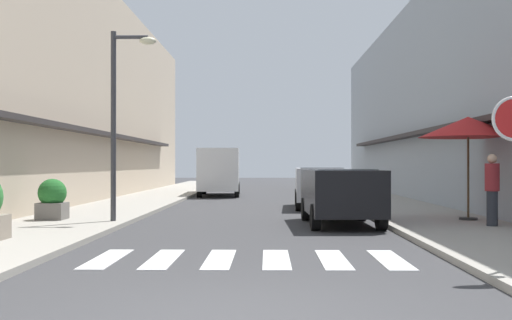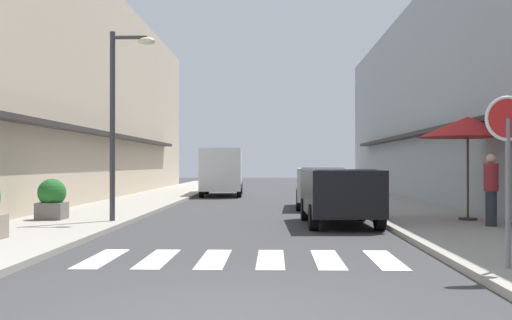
% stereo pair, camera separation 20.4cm
% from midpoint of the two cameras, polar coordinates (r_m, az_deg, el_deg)
% --- Properties ---
extents(ground_plane, '(96.90, 96.90, 0.00)m').
position_cam_midpoint_polar(ground_plane, '(24.16, 0.02, -4.16)').
color(ground_plane, '#38383A').
extents(sidewalk_left, '(3.19, 61.66, 0.12)m').
position_cam_midpoint_polar(sidewalk_left, '(24.73, -11.40, -3.93)').
color(sidewalk_left, '#9E998E').
rests_on(sidewalk_left, ground_plane).
extents(sidewalk_right, '(3.19, 61.66, 0.12)m').
position_cam_midpoint_polar(sidewalk_right, '(24.56, 11.53, -3.96)').
color(sidewalk_right, '#9E998E').
rests_on(sidewalk_right, ground_plane).
extents(building_row_left, '(5.50, 41.64, 9.29)m').
position_cam_midpoint_polar(building_row_left, '(27.17, -19.34, 6.09)').
color(building_row_left, '#C6B299').
rests_on(building_row_left, ground_plane).
extents(building_row_right, '(5.50, 41.64, 8.65)m').
position_cam_midpoint_polar(building_row_right, '(26.85, 19.70, 5.47)').
color(building_row_right, '#939EA8').
rests_on(building_row_right, ground_plane).
extents(crosswalk, '(5.20, 2.20, 0.01)m').
position_cam_midpoint_polar(crosswalk, '(10.63, -1.30, -9.00)').
color(crosswalk, silver).
rests_on(crosswalk, ground_plane).
extents(parked_car_near, '(1.90, 4.11, 1.47)m').
position_cam_midpoint_polar(parked_car_near, '(16.55, 7.34, -2.72)').
color(parked_car_near, black).
rests_on(parked_car_near, ground_plane).
extents(parked_car_mid, '(1.93, 4.30, 1.47)m').
position_cam_midpoint_polar(parked_car_mid, '(22.82, 5.60, -2.07)').
color(parked_car_mid, silver).
rests_on(parked_car_mid, ground_plane).
extents(delivery_van, '(2.17, 5.47, 2.37)m').
position_cam_midpoint_polar(delivery_van, '(31.72, -3.52, -0.72)').
color(delivery_van, silver).
rests_on(delivery_van, ground_plane).
extents(street_lamp, '(1.19, 0.28, 4.94)m').
position_cam_midpoint_polar(street_lamp, '(16.79, -12.50, 5.00)').
color(street_lamp, '#38383D').
rests_on(street_lamp, sidewalk_left).
extents(cafe_umbrella, '(2.60, 2.60, 2.74)m').
position_cam_midpoint_polar(cafe_umbrella, '(17.57, 18.39, 2.82)').
color(cafe_umbrella, '#262626').
rests_on(cafe_umbrella, sidewalk_right).
extents(planter_midblock, '(0.75, 0.75, 1.09)m').
position_cam_midpoint_polar(planter_midblock, '(17.67, -18.34, -3.39)').
color(planter_midblock, slate).
rests_on(planter_midblock, sidewalk_left).
extents(pedestrian_walking_near, '(0.34, 0.34, 1.72)m').
position_cam_midpoint_polar(pedestrian_walking_near, '(16.00, 20.32, -2.40)').
color(pedestrian_walking_near, '#282B33').
rests_on(pedestrian_walking_near, sidewalk_right).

